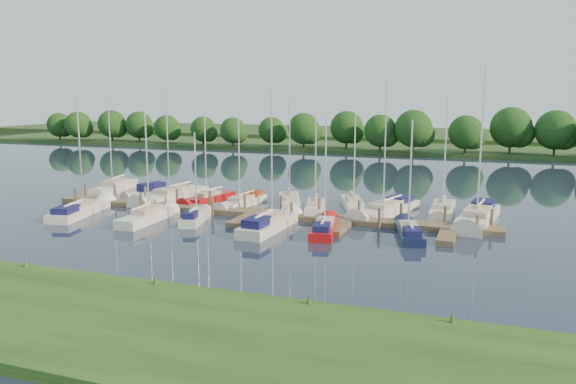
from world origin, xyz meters
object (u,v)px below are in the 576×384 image
(sailboat_n_5, at_px, (289,203))
(sailboat_s_2, at_px, (196,218))
(dock, at_px, (254,215))
(sailboat_n_0, at_px, (114,189))
(motorboat, at_px, (150,193))

(sailboat_n_5, xyz_separation_m, sailboat_s_2, (-5.00, -8.83, 0.05))
(dock, relative_size, sailboat_n_0, 3.62)
(sailboat_n_5, relative_size, sailboat_s_2, 1.33)
(motorboat, relative_size, sailboat_n_5, 0.55)
(dock, relative_size, motorboat, 7.09)
(sailboat_n_0, distance_m, sailboat_s_2, 18.32)
(sailboat_n_0, xyz_separation_m, sailboat_s_2, (15.39, -9.94, 0.04))
(sailboat_s_2, bearing_deg, sailboat_n_5, 46.95)
(dock, height_order, sailboat_n_5, sailboat_n_5)
(dock, xyz_separation_m, sailboat_n_5, (1.26, 5.49, 0.08))
(sailboat_n_0, bearing_deg, motorboat, 153.85)
(motorboat, bearing_deg, sailboat_n_5, -156.60)
(dock, distance_m, sailboat_s_2, 5.02)
(dock, distance_m, sailboat_n_5, 5.63)
(dock, relative_size, sailboat_s_2, 5.24)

